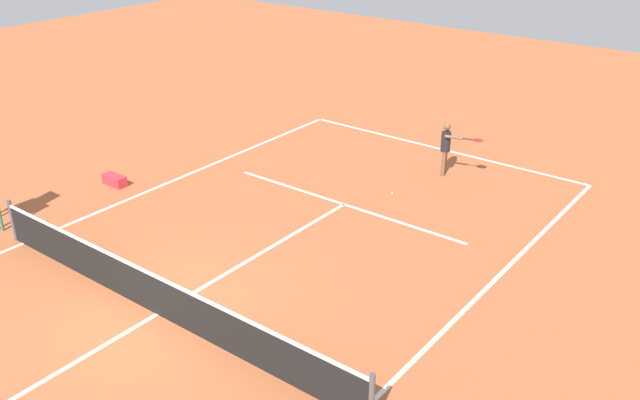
# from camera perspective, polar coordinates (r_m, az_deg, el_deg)

# --- Properties ---
(ground_plane) EXTENTS (60.00, 60.00, 0.00)m
(ground_plane) POSITION_cam_1_polar(r_m,az_deg,el_deg) (14.65, -13.29, -9.16)
(ground_plane) COLOR #AD5933
(court_lines) EXTENTS (9.94, 23.87, 0.01)m
(court_lines) POSITION_cam_1_polar(r_m,az_deg,el_deg) (14.64, -13.29, -9.15)
(court_lines) COLOR white
(court_lines) RESTS_ON ground
(tennis_net) EXTENTS (10.54, 0.10, 1.07)m
(tennis_net) POSITION_cam_1_polar(r_m,az_deg,el_deg) (14.38, -13.48, -7.52)
(tennis_net) COLOR #4C4C51
(tennis_net) RESTS_ON ground
(player_serving) EXTENTS (1.29, 0.47, 1.63)m
(player_serving) POSITION_cam_1_polar(r_m,az_deg,el_deg) (20.62, 10.49, 4.52)
(player_serving) COLOR brown
(player_serving) RESTS_ON ground
(tennis_ball) EXTENTS (0.07, 0.07, 0.07)m
(tennis_ball) POSITION_cam_1_polar(r_m,az_deg,el_deg) (19.43, 5.99, 0.54)
(tennis_ball) COLOR #CCE033
(tennis_ball) RESTS_ON ground
(equipment_bag) EXTENTS (0.76, 0.32, 0.30)m
(equipment_bag) POSITION_cam_1_polar(r_m,az_deg,el_deg) (20.75, -16.63, 1.58)
(equipment_bag) COLOR red
(equipment_bag) RESTS_ON ground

